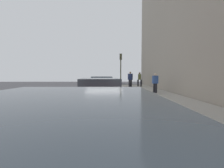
# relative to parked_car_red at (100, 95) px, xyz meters

# --- Properties ---
(ground_plane) EXTENTS (56.00, 56.00, 0.00)m
(ground_plane) POSITION_rel_parked_car_red_xyz_m (4.35, -0.10, -0.76)
(ground_plane) COLOR black
(sidewalk) EXTENTS (28.00, 4.60, 0.15)m
(sidewalk) POSITION_rel_parked_car_red_xyz_m (4.35, -3.40, -0.68)
(sidewalk) COLOR #A39E93
(sidewalk) RESTS_ON ground
(lane_stripe_centre) EXTENTS (28.00, 0.14, 0.01)m
(lane_stripe_centre) POSITION_rel_parked_car_red_xyz_m (4.35, 3.10, -0.75)
(lane_stripe_centre) COLOR gold
(lane_stripe_centre) RESTS_ON ground
(snow_bank_curb) EXTENTS (8.26, 0.56, 0.22)m
(snow_bank_curb) POSITION_rel_parked_car_red_xyz_m (10.09, -0.80, -0.65)
(snow_bank_curb) COLOR white
(snow_bank_curb) RESTS_ON ground
(parked_car_red) EXTENTS (4.45, 2.03, 1.51)m
(parked_car_red) POSITION_rel_parked_car_red_xyz_m (0.00, 0.00, 0.00)
(parked_car_red) COLOR black
(parked_car_red) RESTS_ON ground
(parked_car_white) EXTENTS (4.74, 1.99, 1.51)m
(parked_car_white) POSITION_rel_parked_car_red_xyz_m (6.70, 0.14, 0.00)
(parked_car_white) COLOR black
(parked_car_white) RESTS_ON ground
(pedestrian_blue_coat) EXTENTS (0.53, 0.47, 1.63)m
(pedestrian_blue_coat) POSITION_rel_parked_car_red_xyz_m (6.81, -4.30, 0.26)
(pedestrian_blue_coat) COLOR black
(pedestrian_blue_coat) RESTS_ON sidewalk
(pedestrian_navy_coat) EXTENTS (0.56, 0.59, 1.85)m
(pedestrian_navy_coat) POSITION_rel_parked_car_red_xyz_m (13.41, -3.07, 0.38)
(pedestrian_navy_coat) COLOR black
(pedestrian_navy_coat) RESTS_ON sidewalk
(pedestrian_olive_coat) EXTENTS (0.57, 0.57, 1.81)m
(pedestrian_olive_coat) POSITION_rel_parked_car_red_xyz_m (14.52, -4.41, 0.36)
(pedestrian_olive_coat) COLOR black
(pedestrian_olive_coat) RESTS_ON sidewalk
(traffic_light_pole) EXTENTS (0.35, 0.26, 3.97)m
(traffic_light_pole) POSITION_rel_parked_car_red_xyz_m (13.15, -1.89, 2.10)
(traffic_light_pole) COLOR #2D2D19
(traffic_light_pole) RESTS_ON sidewalk
(rolling_suitcase) EXTENTS (0.34, 0.22, 0.92)m
(rolling_suitcase) POSITION_rel_parked_car_red_xyz_m (7.17, -4.37, -0.33)
(rolling_suitcase) COLOR black
(rolling_suitcase) RESTS_ON sidewalk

